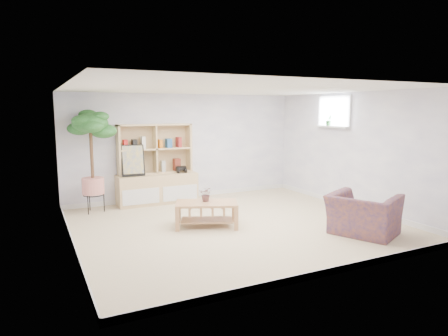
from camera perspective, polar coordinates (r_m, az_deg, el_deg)
name	(u,v)px	position (r m, az deg, el deg)	size (l,w,h in m)	color
floor	(235,224)	(7.25, 1.58, -8.06)	(5.50, 5.00, 0.01)	tan
ceiling	(236,89)	(6.96, 1.66, 11.25)	(5.50, 5.00, 0.01)	white
walls	(235,158)	(7.00, 1.62, 1.40)	(5.51, 5.01, 2.40)	silver
baseboard	(235,222)	(7.23, 1.58, -7.68)	(5.50, 5.00, 0.10)	white
window	(334,112)	(9.01, 15.49, 7.75)	(0.10, 0.98, 0.68)	#CFE2FF
window_sill	(332,127)	(8.98, 15.12, 5.72)	(0.14, 1.00, 0.04)	white
storage_unit	(157,164)	(8.83, -9.60, 0.56)	(1.74, 0.59, 1.74)	#CFBB82
poster	(133,161)	(8.61, -12.89, 1.04)	(0.48, 0.11, 0.66)	yellow
toy_truck	(181,169)	(8.94, -6.17, -0.15)	(0.31, 0.21, 0.16)	black
coffee_table	(207,214)	(7.08, -2.50, -6.63)	(1.07, 0.58, 0.44)	#B4824A
table_plant	(206,194)	(7.05, -2.55, -3.76)	(0.23, 0.20, 0.26)	#19521A
floor_tree	(92,162)	(8.31, -18.34, 0.88)	(0.76, 0.76, 2.06)	#1D441B
armchair	(363,212)	(6.97, 19.30, -5.92)	(1.04, 0.90, 0.77)	navy
sill_plant	(329,120)	(9.06, 14.71, 6.63)	(0.13, 0.11, 0.24)	#1D441B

